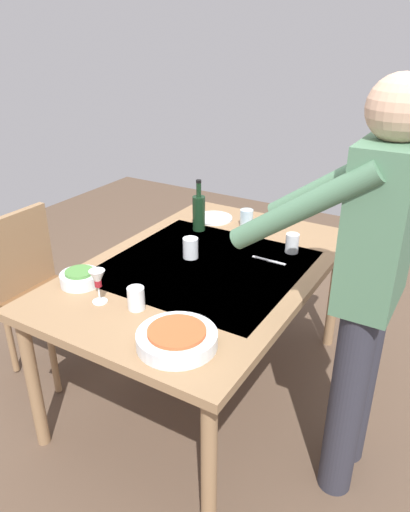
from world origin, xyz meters
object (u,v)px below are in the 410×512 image
at_px(water_cup_far_right, 247,218).
at_px(side_bowl_salad, 80,278).
at_px(person_server, 367,279).
at_px(water_cup_far_left, 292,243).
at_px(wine_bottle, 199,212).
at_px(water_cup_near_left, 191,248).
at_px(chair_near, 37,283).
at_px(wine_glass_left, 98,281).
at_px(serving_bowl_pasta, 177,338).
at_px(water_cup_near_right, 136,298).
at_px(dinner_plate_near, 213,218).
at_px(dining_table, 205,277).

height_order(water_cup_far_right, side_bowl_salad, water_cup_far_right).
relative_size(person_server, water_cup_far_left, 16.56).
bearing_deg(wine_bottle, water_cup_near_left, 24.96).
xyz_separation_m(chair_near, wine_glass_left, (0.24, 0.71, 0.33)).
relative_size(water_cup_far_right, serving_bowl_pasta, 0.35).
xyz_separation_m(water_cup_near_right, water_cup_far_right, (-1.05, -0.01, 0.00)).
distance_m(wine_glass_left, side_bowl_salad, 0.21).
distance_m(water_cup_far_right, dinner_plate_near, 0.23).
xyz_separation_m(wine_glass_left, serving_bowl_pasta, (0.09, 0.45, -0.07)).
distance_m(dining_table, serving_bowl_pasta, 0.67).
bearing_deg(water_cup_far_left, wine_bottle, -91.36).
bearing_deg(serving_bowl_pasta, dining_table, -157.98).
bearing_deg(side_bowl_salad, water_cup_near_left, 150.44).
xyz_separation_m(wine_bottle, wine_glass_left, (0.90, 0.06, -0.01)).
bearing_deg(wine_glass_left, dining_table, 158.96).
relative_size(water_cup_near_right, side_bowl_salad, 0.54).
bearing_deg(side_bowl_salad, water_cup_near_right, 84.16).
xyz_separation_m(wine_glass_left, dinner_plate_near, (-1.09, -0.07, -0.10)).
distance_m(dining_table, chair_near, 0.97).
relative_size(wine_bottle, dinner_plate_near, 1.29).
height_order(person_server, wine_glass_left, person_server).
bearing_deg(chair_near, water_cup_far_right, 134.40).
bearing_deg(dining_table, water_cup_near_right, -4.43).
bearing_deg(wine_glass_left, person_server, 110.60).
bearing_deg(chair_near, wine_bottle, 135.48).
relative_size(chair_near, wine_bottle, 3.07).
relative_size(water_cup_near_left, water_cup_near_right, 1.08).
bearing_deg(water_cup_near_right, water_cup_far_right, -179.26).
bearing_deg(side_bowl_salad, wine_bottle, 171.49).
xyz_separation_m(wine_bottle, water_cup_far_left, (0.01, 0.57, -0.06)).
relative_size(water_cup_far_right, side_bowl_salad, 0.58).
height_order(dining_table, water_cup_near_left, water_cup_near_left).
bearing_deg(wine_bottle, side_bowl_salad, -8.51).
relative_size(water_cup_far_right, dinner_plate_near, 0.45).
relative_size(water_cup_near_left, serving_bowl_pasta, 0.35).
xyz_separation_m(person_server, water_cup_near_left, (-0.19, -0.90, -0.16)).
height_order(wine_bottle, serving_bowl_pasta, wine_bottle).
bearing_deg(water_cup_far_left, side_bowl_salad, -40.53).
bearing_deg(water_cup_near_right, serving_bowl_pasta, 66.04).
distance_m(water_cup_near_left, dinner_plate_near, 0.55).
bearing_deg(water_cup_far_left, chair_near, -62.10).
bearing_deg(water_cup_near_left, wine_glass_left, -9.58).
bearing_deg(serving_bowl_pasta, water_cup_far_right, -165.61).
distance_m(person_server, serving_bowl_pasta, 0.73).
height_order(person_server, dinner_plate_near, person_server).
xyz_separation_m(person_server, dinner_plate_near, (-0.72, -1.07, -0.21)).
bearing_deg(water_cup_far_right, water_cup_far_left, 61.27).
distance_m(wine_bottle, side_bowl_salad, 0.84).
xyz_separation_m(water_cup_far_left, water_cup_far_right, (-0.20, -0.36, 0.00)).
bearing_deg(water_cup_near_left, serving_bowl_pasta, 28.60).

